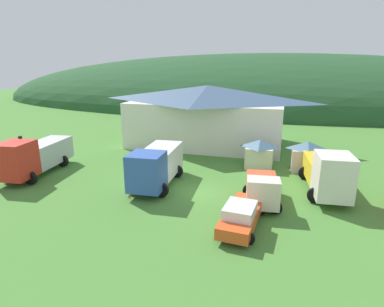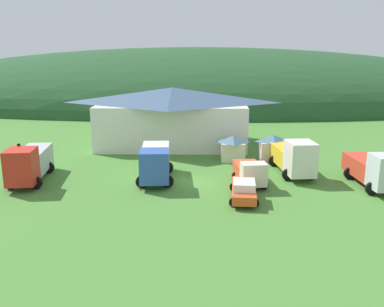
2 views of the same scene
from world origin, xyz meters
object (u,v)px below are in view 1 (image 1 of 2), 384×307
object	(u,v)px
box_truck_blue	(156,165)
crane_truck_red	(34,156)
service_pickup_orange	(241,215)
play_shed_cream	(259,153)
traffic_light_west	(22,152)
depot_building	(207,114)
light_truck_cream	(262,189)
play_shed_pink	(307,156)
heavy_rig_striped	(327,171)
traffic_cone_near_pickup	(129,198)

from	to	relation	value
box_truck_blue	crane_truck_red	bearing A→B (deg)	-90.84
crane_truck_red	service_pickup_orange	bearing A→B (deg)	70.36
play_shed_cream	box_truck_blue	xyz separation A→B (m)	(-7.55, -7.19, 0.39)
box_truck_blue	traffic_light_west	bearing A→B (deg)	-86.83
play_shed_cream	crane_truck_red	bearing A→B (deg)	-157.43
depot_building	light_truck_cream	xyz separation A→B (m)	(7.79, -15.98, -2.49)
play_shed_pink	heavy_rig_striped	distance (m)	5.16
play_shed_cream	traffic_light_west	bearing A→B (deg)	-155.72
play_shed_cream	light_truck_cream	distance (m)	8.49
traffic_light_west	play_shed_cream	bearing A→B (deg)	24.28
play_shed_pink	traffic_light_west	size ratio (longest dim) A/B	0.77
crane_truck_red	box_truck_blue	xyz separation A→B (m)	(11.23, 0.62, -0.00)
play_shed_pink	crane_truck_red	size ratio (longest dim) A/B	0.35
play_shed_cream	service_pickup_orange	xyz separation A→B (m)	(-0.04, -12.07, -0.56)
box_truck_blue	service_pickup_orange	xyz separation A→B (m)	(7.51, -4.88, -0.95)
depot_building	box_truck_blue	bearing A→B (deg)	-92.42
crane_truck_red	light_truck_cream	xyz separation A→B (m)	(19.65, -0.64, -0.61)
play_shed_pink	traffic_cone_near_pickup	bearing A→B (deg)	-142.03
play_shed_pink	service_pickup_orange	distance (m)	12.79
crane_truck_red	traffic_light_west	distance (m)	1.06
depot_building	heavy_rig_striped	size ratio (longest dim) A/B	2.30
heavy_rig_striped	traffic_cone_near_pickup	world-z (taller)	heavy_rig_striped
heavy_rig_striped	traffic_light_west	size ratio (longest dim) A/B	2.25
service_pickup_orange	traffic_cone_near_pickup	bearing A→B (deg)	-98.74
depot_building	play_shed_cream	world-z (taller)	depot_building
crane_truck_red	heavy_rig_striped	size ratio (longest dim) A/B	0.98
traffic_light_west	light_truck_cream	bearing A→B (deg)	0.58
play_shed_cream	traffic_light_west	distance (m)	21.05
traffic_light_west	traffic_cone_near_pickup	xyz separation A→B (m)	(10.60, -1.38, -2.29)
depot_building	crane_truck_red	size ratio (longest dim) A/B	2.34
crane_truck_red	service_pickup_orange	distance (m)	19.24
play_shed_pink	traffic_light_west	bearing A→B (deg)	-159.80
play_shed_pink	service_pickup_orange	size ratio (longest dim) A/B	0.51
depot_building	play_shed_cream	size ratio (longest dim) A/B	7.06
play_shed_cream	service_pickup_orange	size ratio (longest dim) A/B	0.49
play_shed_cream	traffic_cone_near_pickup	xyz separation A→B (m)	(-8.57, -10.03, -1.39)
service_pickup_orange	play_shed_cream	bearing A→B (deg)	-175.46
play_shed_pink	light_truck_cream	xyz separation A→B (m)	(-3.37, -8.41, -0.27)
box_truck_blue	service_pickup_orange	distance (m)	9.01
service_pickup_orange	heavy_rig_striped	bearing A→B (deg)	147.20
depot_building	service_pickup_orange	bearing A→B (deg)	-70.66
service_pickup_orange	box_truck_blue	bearing A→B (deg)	-118.32
box_truck_blue	traffic_cone_near_pickup	world-z (taller)	box_truck_blue
depot_building	play_shed_cream	bearing A→B (deg)	-47.43
box_truck_blue	traffic_cone_near_pickup	bearing A→B (deg)	-23.76
traffic_cone_near_pickup	service_pickup_orange	bearing A→B (deg)	-13.47
light_truck_cream	box_truck_blue	bearing A→B (deg)	-105.18
play_shed_pink	play_shed_cream	bearing A→B (deg)	179.57
heavy_rig_striped	play_shed_cream	bearing A→B (deg)	-138.67
box_truck_blue	light_truck_cream	bearing A→B (deg)	77.54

